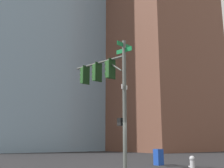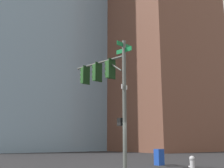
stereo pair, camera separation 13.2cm
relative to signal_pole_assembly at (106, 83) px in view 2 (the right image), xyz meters
The scene contains 5 objects.
signal_pole_assembly is the anchor object (origin of this frame).
fire_hydrant 6.25m from the signal_pole_assembly, 150.06° to the right, with size 0.34×0.26×0.87m.
newspaper_box 6.63m from the signal_pole_assembly, 79.94° to the right, with size 0.44×0.56×1.05m, color #193FA5.
building_brick_nearside 41.36m from the signal_pole_assembly, 49.58° to the right, with size 20.83×18.10×47.05m, color brown.
building_brick_midblock 53.64m from the signal_pole_assembly, 24.45° to the right, with size 19.96×19.31×36.08m, color brown.
Camera 2 is at (-10.73, 8.80, 1.50)m, focal length 43.60 mm.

